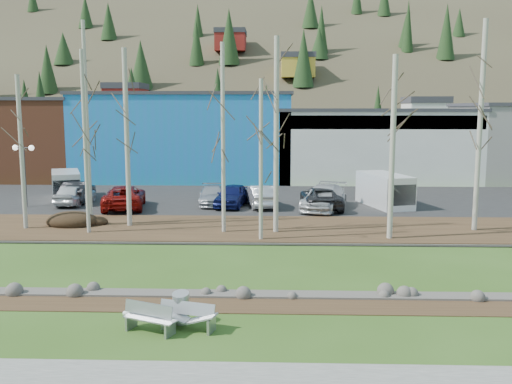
{
  "coord_description": "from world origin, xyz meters",
  "views": [
    {
      "loc": [
        2.64,
        -16.97,
        6.8
      ],
      "look_at": [
        1.65,
        12.26,
        2.5
      ],
      "focal_mm": 40.0,
      "sensor_mm": 36.0,
      "label": 1
    }
  ],
  "objects_px": {
    "car_3": "(212,195)",
    "car_4": "(232,195)",
    "car_1": "(78,191)",
    "car_6": "(321,198)",
    "bench_intact": "(150,318)",
    "car_0": "(75,194)",
    "car_7": "(324,197)",
    "seagull": "(128,313)",
    "street_lamp": "(24,158)",
    "car_5": "(260,196)",
    "bench_damaged": "(188,316)",
    "van_grey": "(66,185)",
    "car_2": "(124,197)",
    "van_white": "(386,190)",
    "litter_bin": "(181,309)"
  },
  "relations": [
    {
      "from": "seagull",
      "to": "car_4",
      "type": "bearing_deg",
      "value": 73.69
    },
    {
      "from": "car_4",
      "to": "car_7",
      "type": "distance_m",
      "value": 6.27
    },
    {
      "from": "car_3",
      "to": "car_4",
      "type": "height_order",
      "value": "car_4"
    },
    {
      "from": "bench_damaged",
      "to": "car_4",
      "type": "height_order",
      "value": "car_4"
    },
    {
      "from": "van_grey",
      "to": "car_7",
      "type": "bearing_deg",
      "value": -33.36
    },
    {
      "from": "bench_damaged",
      "to": "car_2",
      "type": "distance_m",
      "value": 21.93
    },
    {
      "from": "car_1",
      "to": "car_7",
      "type": "height_order",
      "value": "car_7"
    },
    {
      "from": "car_3",
      "to": "van_grey",
      "type": "bearing_deg",
      "value": 163.26
    },
    {
      "from": "car_2",
      "to": "car_1",
      "type": "bearing_deg",
      "value": -40.78
    },
    {
      "from": "car_1",
      "to": "car_7",
      "type": "xyz_separation_m",
      "value": [
        17.4,
        -2.36,
        0.04
      ]
    },
    {
      "from": "van_grey",
      "to": "seagull",
      "type": "bearing_deg",
      "value": -87.28
    },
    {
      "from": "bench_damaged",
      "to": "street_lamp",
      "type": "distance_m",
      "value": 25.67
    },
    {
      "from": "street_lamp",
      "to": "car_5",
      "type": "distance_m",
      "value": 16.23
    },
    {
      "from": "car_6",
      "to": "car_7",
      "type": "xyz_separation_m",
      "value": [
        0.18,
        -0.27,
        0.06
      ]
    },
    {
      "from": "bench_intact",
      "to": "car_2",
      "type": "distance_m",
      "value": 21.82
    },
    {
      "from": "bench_damaged",
      "to": "street_lamp",
      "type": "bearing_deg",
      "value": 140.22
    },
    {
      "from": "car_5",
      "to": "bench_damaged",
      "type": "bearing_deg",
      "value": 73.73
    },
    {
      "from": "bench_intact",
      "to": "car_6",
      "type": "xyz_separation_m",
      "value": [
        6.91,
        21.23,
        0.45
      ]
    },
    {
      "from": "seagull",
      "to": "car_1",
      "type": "xyz_separation_m",
      "value": [
        -9.33,
        22.17,
        0.75
      ]
    },
    {
      "from": "car_5",
      "to": "van_white",
      "type": "height_order",
      "value": "van_white"
    },
    {
      "from": "bench_intact",
      "to": "car_5",
      "type": "relative_size",
      "value": 0.4
    },
    {
      "from": "car_0",
      "to": "car_6",
      "type": "xyz_separation_m",
      "value": [
        17.07,
        -1.04,
        0.01
      ]
    },
    {
      "from": "car_1",
      "to": "car_6",
      "type": "distance_m",
      "value": 17.35
    },
    {
      "from": "bench_intact",
      "to": "car_0",
      "type": "xyz_separation_m",
      "value": [
        -10.16,
        22.27,
        0.44
      ]
    },
    {
      "from": "car_2",
      "to": "car_7",
      "type": "relative_size",
      "value": 1.0
    },
    {
      "from": "car_7",
      "to": "van_grey",
      "type": "distance_m",
      "value": 19.21
    },
    {
      "from": "litter_bin",
      "to": "car_0",
      "type": "bearing_deg",
      "value": 117.1
    },
    {
      "from": "bench_intact",
      "to": "car_5",
      "type": "bearing_deg",
      "value": 106.07
    },
    {
      "from": "bench_intact",
      "to": "car_6",
      "type": "distance_m",
      "value": 22.33
    },
    {
      "from": "car_1",
      "to": "car_7",
      "type": "distance_m",
      "value": 17.56
    },
    {
      "from": "car_6",
      "to": "car_7",
      "type": "distance_m",
      "value": 0.33
    },
    {
      "from": "seagull",
      "to": "car_3",
      "type": "height_order",
      "value": "car_3"
    },
    {
      "from": "car_6",
      "to": "litter_bin",
      "type": "bearing_deg",
      "value": 70.75
    },
    {
      "from": "van_white",
      "to": "car_0",
      "type": "bearing_deg",
      "value": 164.59
    },
    {
      "from": "car_2",
      "to": "car_5",
      "type": "xyz_separation_m",
      "value": [
        9.12,
        0.95,
        -0.03
      ]
    },
    {
      "from": "car_5",
      "to": "bench_intact",
      "type": "bearing_deg",
      "value": 70.82
    },
    {
      "from": "bench_damaged",
      "to": "car_3",
      "type": "height_order",
      "value": "car_3"
    },
    {
      "from": "bench_intact",
      "to": "bench_damaged",
      "type": "relative_size",
      "value": 0.93
    },
    {
      "from": "seagull",
      "to": "car_7",
      "type": "distance_m",
      "value": 21.4
    },
    {
      "from": "car_0",
      "to": "van_grey",
      "type": "relative_size",
      "value": 0.86
    },
    {
      "from": "litter_bin",
      "to": "van_white",
      "type": "relative_size",
      "value": 0.17
    },
    {
      "from": "car_1",
      "to": "car_4",
      "type": "height_order",
      "value": "car_1"
    },
    {
      "from": "bench_damaged",
      "to": "car_0",
      "type": "xyz_separation_m",
      "value": [
        -11.3,
        22.01,
        0.46
      ]
    },
    {
      "from": "car_1",
      "to": "car_6",
      "type": "height_order",
      "value": "car_1"
    },
    {
      "from": "car_5",
      "to": "car_1",
      "type": "bearing_deg",
      "value": -18.32
    },
    {
      "from": "bench_damaged",
      "to": "car_6",
      "type": "bearing_deg",
      "value": 90.61
    },
    {
      "from": "car_0",
      "to": "car_7",
      "type": "xyz_separation_m",
      "value": [
        17.25,
        -1.31,
        0.07
      ]
    },
    {
      "from": "bench_damaged",
      "to": "car_7",
      "type": "height_order",
      "value": "car_7"
    },
    {
      "from": "car_7",
      "to": "bench_intact",
      "type": "bearing_deg",
      "value": -90.05
    },
    {
      "from": "seagull",
      "to": "van_white",
      "type": "bearing_deg",
      "value": 48.41
    }
  ]
}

